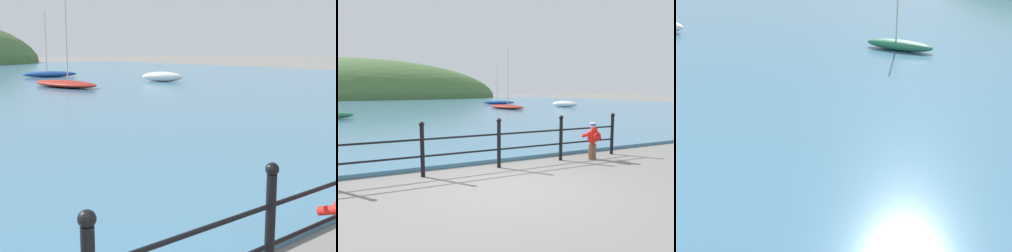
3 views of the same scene
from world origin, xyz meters
The scene contains 1 object.
boat_red_dinghy centered at (-3.66, 16.61, 0.36)m, with size 3.36×1.27×4.08m.
Camera 3 is at (8.27, -0.67, 4.38)m, focal length 50.00 mm.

